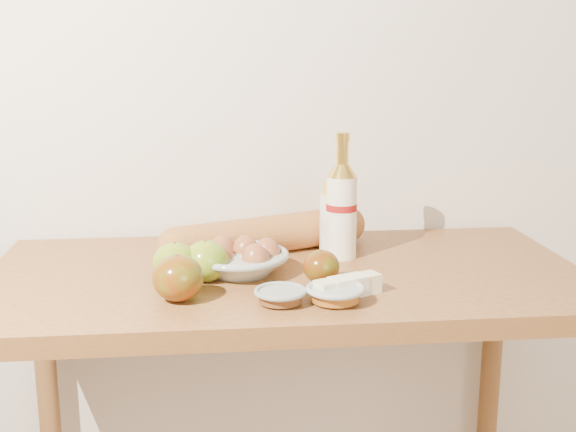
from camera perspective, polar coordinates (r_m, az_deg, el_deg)
The scene contains 13 objects.
back_wall at distance 1.72m, azimuth -1.29°, elevation 11.88°, with size 3.50×0.02×2.60m, color beige.
table at distance 1.50m, azimuth -0.12°, elevation -8.81°, with size 1.20×0.60×0.90m.
bourbon_bottle at distance 1.53m, azimuth 4.25°, elevation 0.66°, with size 0.07×0.07×0.27m.
cream_bottle at distance 1.57m, azimuth 3.98°, elevation -0.32°, with size 0.09×0.09×0.16m.
egg_bowl at distance 1.44m, azimuth -3.76°, elevation -3.43°, with size 0.25×0.25×0.07m.
baguette at distance 1.57m, azimuth -1.68°, elevation -1.50°, with size 0.49×0.26×0.08m.
apple_yellowgreen at distance 1.39m, azimuth -8.90°, elevation -3.68°, with size 0.10×0.10×0.08m.
apple_redgreen_front at distance 1.29m, azimuth -8.68°, elevation -4.86°, with size 0.11×0.11×0.08m.
apple_redgreen_right at distance 1.38m, azimuth 2.64°, elevation -4.02°, with size 0.09×0.09×0.07m.
sugar_bowl at distance 1.27m, azimuth -0.60°, elevation -6.32°, with size 0.10×0.10×0.03m.
syrup_bowl at distance 1.28m, azimuth 3.76°, elevation -6.16°, with size 0.12×0.12×0.03m.
butter_stick at distance 1.31m, azimuth 4.75°, elevation -5.59°, with size 0.13×0.08×0.04m.
apple_extra at distance 1.39m, azimuth -6.51°, elevation -3.55°, with size 0.10×0.10×0.08m.
Camera 1 is at (-0.14, -0.21, 1.34)m, focal length 45.00 mm.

